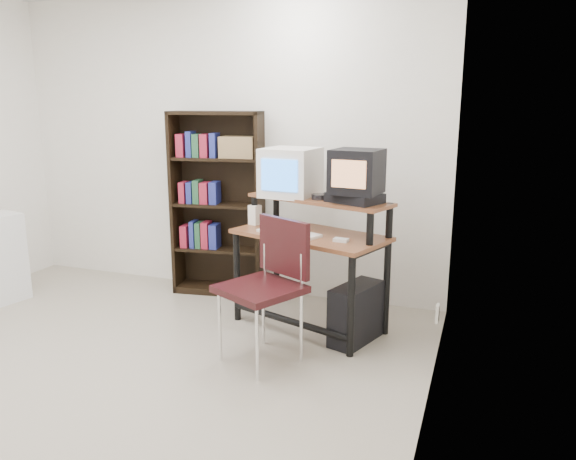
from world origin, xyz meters
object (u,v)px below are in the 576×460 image
(computer_desk, at_px, (311,240))
(crt_monitor, at_px, (291,172))
(pc_tower, at_px, (356,313))
(school_chair, at_px, (269,275))
(bookshelf, at_px, (218,201))
(crt_tv, at_px, (357,171))

(computer_desk, distance_m, crt_monitor, 0.55)
(pc_tower, distance_m, school_chair, 0.76)
(computer_desk, bearing_deg, bookshelf, 172.72)
(crt_monitor, bearing_deg, pc_tower, -22.52)
(crt_tv, relative_size, bookshelf, 0.23)
(crt_tv, distance_m, pc_tower, 1.01)
(crt_tv, xyz_separation_m, bookshelf, (-1.34, 0.51, -0.37))
(crt_monitor, distance_m, bookshelf, 0.92)
(crt_monitor, height_order, crt_tv, crt_tv)
(crt_monitor, relative_size, school_chair, 0.46)
(computer_desk, xyz_separation_m, pc_tower, (0.39, -0.16, -0.47))
(computer_desk, relative_size, crt_monitor, 2.88)
(school_chair, distance_m, bookshelf, 1.46)
(crt_monitor, xyz_separation_m, pc_tower, (0.61, -0.33, -0.94))
(computer_desk, distance_m, pc_tower, 0.63)
(crt_tv, bearing_deg, school_chair, -118.58)
(crt_tv, xyz_separation_m, school_chair, (-0.43, -0.60, -0.62))
(crt_monitor, xyz_separation_m, school_chair, (0.13, -0.78, -0.57))
(pc_tower, bearing_deg, computer_desk, 175.92)
(school_chair, bearing_deg, crt_tv, 81.46)
(school_chair, bearing_deg, pc_tower, 69.75)
(pc_tower, relative_size, bookshelf, 0.28)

